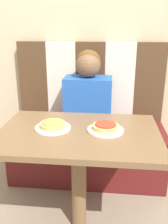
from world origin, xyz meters
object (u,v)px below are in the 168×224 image
(plate_right, at_px, (105,130))
(pizza_left, at_px, (53,125))
(plate_left, at_px, (53,128))
(pizza_right, at_px, (106,127))
(person, at_px, (88,92))

(plate_right, relative_size, pizza_left, 1.37)
(plate_left, relative_size, pizza_right, 1.37)
(plate_right, height_order, pizza_left, pizza_left)
(person, relative_size, pizza_left, 4.13)
(plate_left, distance_m, pizza_right, 0.34)
(pizza_left, relative_size, pizza_right, 1.00)
(person, bearing_deg, plate_right, -75.41)
(person, distance_m, pizza_right, 0.67)
(pizza_left, bearing_deg, person, 75.41)
(pizza_right, bearing_deg, person, 104.59)
(plate_left, relative_size, plate_right, 1.00)
(person, height_order, pizza_left, person)
(person, height_order, plate_left, person)
(plate_left, height_order, plate_right, same)
(person, distance_m, pizza_left, 0.67)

